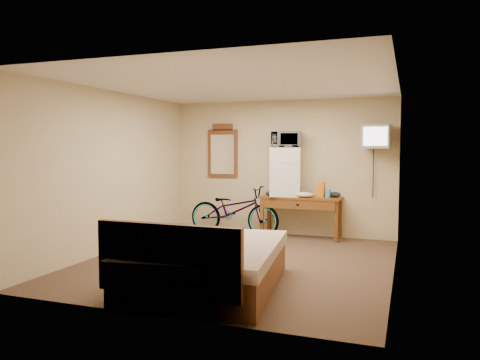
{
  "coord_description": "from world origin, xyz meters",
  "views": [
    {
      "loc": [
        2.25,
        -6.18,
        1.63
      ],
      "look_at": [
        -0.2,
        0.6,
        1.12
      ],
      "focal_mm": 35.0,
      "sensor_mm": 36.0,
      "label": 1
    }
  ],
  "objects_px": {
    "desk": "(301,203)",
    "bed": "(206,264)",
    "microwave": "(286,139)",
    "blue_cup": "(328,193)",
    "mini_fridge": "(286,172)",
    "crt_television": "(376,137)",
    "bicycle": "(234,210)",
    "wall_mirror": "(223,151)"
  },
  "relations": [
    {
      "from": "desk",
      "to": "bed",
      "type": "bearing_deg",
      "value": -95.96
    },
    {
      "from": "desk",
      "to": "crt_television",
      "type": "height_order",
      "value": "crt_television"
    },
    {
      "from": "mini_fridge",
      "to": "blue_cup",
      "type": "xyz_separation_m",
      "value": [
        0.77,
        -0.05,
        -0.36
      ]
    },
    {
      "from": "mini_fridge",
      "to": "microwave",
      "type": "height_order",
      "value": "microwave"
    },
    {
      "from": "wall_mirror",
      "to": "bed",
      "type": "height_order",
      "value": "wall_mirror"
    },
    {
      "from": "mini_fridge",
      "to": "bed",
      "type": "height_order",
      "value": "mini_fridge"
    },
    {
      "from": "microwave",
      "to": "bicycle",
      "type": "distance_m",
      "value": 1.62
    },
    {
      "from": "mini_fridge",
      "to": "blue_cup",
      "type": "bearing_deg",
      "value": -3.38
    },
    {
      "from": "crt_television",
      "to": "bed",
      "type": "relative_size",
      "value": 0.26
    },
    {
      "from": "blue_cup",
      "to": "bed",
      "type": "relative_size",
      "value": 0.07
    },
    {
      "from": "blue_cup",
      "to": "wall_mirror",
      "type": "relative_size",
      "value": 0.15
    },
    {
      "from": "mini_fridge",
      "to": "blue_cup",
      "type": "height_order",
      "value": "mini_fridge"
    },
    {
      "from": "bicycle",
      "to": "blue_cup",
      "type": "bearing_deg",
      "value": -84.29
    },
    {
      "from": "bed",
      "to": "blue_cup",
      "type": "bearing_deg",
      "value": 75.98
    },
    {
      "from": "desk",
      "to": "bicycle",
      "type": "distance_m",
      "value": 1.25
    },
    {
      "from": "mini_fridge",
      "to": "bicycle",
      "type": "bearing_deg",
      "value": -171.75
    },
    {
      "from": "microwave",
      "to": "blue_cup",
      "type": "bearing_deg",
      "value": -17.93
    },
    {
      "from": "wall_mirror",
      "to": "bed",
      "type": "distance_m",
      "value": 4.06
    },
    {
      "from": "bed",
      "to": "wall_mirror",
      "type": "bearing_deg",
      "value": 109.07
    },
    {
      "from": "microwave",
      "to": "blue_cup",
      "type": "distance_m",
      "value": 1.22
    },
    {
      "from": "desk",
      "to": "blue_cup",
      "type": "distance_m",
      "value": 0.52
    },
    {
      "from": "mini_fridge",
      "to": "bicycle",
      "type": "distance_m",
      "value": 1.2
    },
    {
      "from": "desk",
      "to": "microwave",
      "type": "height_order",
      "value": "microwave"
    },
    {
      "from": "mini_fridge",
      "to": "blue_cup",
      "type": "distance_m",
      "value": 0.86
    },
    {
      "from": "blue_cup",
      "to": "mini_fridge",
      "type": "bearing_deg",
      "value": 176.62
    },
    {
      "from": "mini_fridge",
      "to": "wall_mirror",
      "type": "distance_m",
      "value": 1.39
    },
    {
      "from": "crt_television",
      "to": "mini_fridge",
      "type": "bearing_deg",
      "value": 179.64
    },
    {
      "from": "desk",
      "to": "bed",
      "type": "distance_m",
      "value": 3.41
    },
    {
      "from": "desk",
      "to": "blue_cup",
      "type": "bearing_deg",
      "value": -1.49
    },
    {
      "from": "desk",
      "to": "wall_mirror",
      "type": "height_order",
      "value": "wall_mirror"
    },
    {
      "from": "mini_fridge",
      "to": "bicycle",
      "type": "xyz_separation_m",
      "value": [
        -0.95,
        -0.14,
        -0.73
      ]
    },
    {
      "from": "wall_mirror",
      "to": "blue_cup",
      "type": "bearing_deg",
      "value": -7.79
    },
    {
      "from": "microwave",
      "to": "bed",
      "type": "xyz_separation_m",
      "value": [
        -0.06,
        -3.4,
        -1.48
      ]
    },
    {
      "from": "mini_fridge",
      "to": "crt_television",
      "type": "relative_size",
      "value": 1.49
    },
    {
      "from": "microwave",
      "to": "bed",
      "type": "relative_size",
      "value": 0.23
    },
    {
      "from": "crt_television",
      "to": "bed",
      "type": "distance_m",
      "value": 4.06
    },
    {
      "from": "desk",
      "to": "bicycle",
      "type": "height_order",
      "value": "bicycle"
    },
    {
      "from": "crt_television",
      "to": "desk",
      "type": "bearing_deg",
      "value": -178.95
    },
    {
      "from": "wall_mirror",
      "to": "bed",
      "type": "relative_size",
      "value": 0.46
    },
    {
      "from": "desk",
      "to": "bed",
      "type": "relative_size",
      "value": 0.64
    },
    {
      "from": "mini_fridge",
      "to": "bicycle",
      "type": "height_order",
      "value": "mini_fridge"
    },
    {
      "from": "blue_cup",
      "to": "crt_television",
      "type": "height_order",
      "value": "crt_television"
    }
  ]
}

